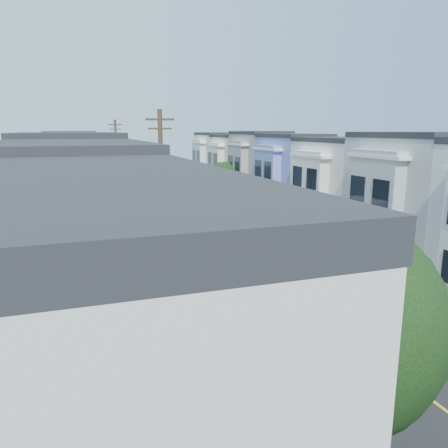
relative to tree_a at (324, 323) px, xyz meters
name	(u,v)px	position (x,y,z in m)	size (l,w,h in m)	color
ground	(275,283)	(6.30, 15.29, -5.11)	(160.00, 160.00, 0.00)	black
road_slab	(204,230)	(6.30, 30.29, -5.10)	(12.00, 70.00, 0.02)	black
curb_left	(138,234)	(0.25, 30.29, -5.04)	(0.30, 70.00, 0.15)	gray
curb_right	(264,225)	(12.35, 30.29, -5.04)	(0.30, 70.00, 0.15)	gray
sidewalk_left	(123,236)	(-1.05, 30.29, -5.04)	(2.60, 70.00, 0.15)	gray
sidewalk_right	(277,224)	(13.65, 30.29, -5.04)	(2.60, 70.00, 0.15)	gray
centerline	(204,230)	(6.30, 30.29, -5.11)	(0.12, 70.00, 0.01)	gold
townhouse_row_left	(77,240)	(-4.85, 30.29, -5.11)	(5.00, 70.00, 8.50)	white
townhouse_row_right	(311,222)	(17.45, 30.29, -5.11)	(5.00, 70.00, 8.50)	white
tree_a	(324,323)	(0.00, 0.00, 0.00)	(4.70, 4.70, 7.49)	black
tree_b	(197,225)	(0.00, 9.87, 0.05)	(4.70, 4.70, 7.54)	black
tree_c	(147,196)	(0.00, 22.64, -0.52)	(4.35, 4.35, 6.79)	black
tree_d	(129,177)	(0.00, 32.65, -0.21)	(4.70, 4.70, 7.28)	black
tree_e	(115,166)	(0.00, 46.62, -0.37)	(4.70, 4.70, 7.12)	black
tree_far_r	(224,174)	(13.20, 44.76, -1.56)	(3.10, 3.10, 5.14)	black
utility_pole_near	(162,199)	(0.00, 17.29, 0.04)	(1.60, 0.26, 10.00)	#42301E
utility_pole_far	(117,165)	(0.00, 43.29, 0.04)	(1.60, 0.26, 10.00)	#42301E
fedex_truck	(228,219)	(7.54, 27.21, -3.56)	(2.23, 5.78, 2.77)	white
lead_sedan	(206,212)	(8.06, 35.59, -4.44)	(1.43, 4.05, 1.35)	black
parked_left_b	(250,346)	(1.40, 7.31, -4.42)	(1.96, 4.66, 1.40)	black
parked_left_c	(200,286)	(1.40, 14.47, -4.40)	(2.01, 4.79, 1.44)	#9798A1
parked_left_d	(155,232)	(1.40, 28.30, -4.49)	(1.75, 4.17, 1.25)	#510A17
parked_right_b	(362,272)	(11.20, 13.58, -4.40)	(1.52, 4.30, 1.43)	silver
parked_right_c	(246,216)	(11.20, 32.22, -4.42)	(1.47, 4.16, 1.39)	black
parked_right_d	(214,200)	(11.20, 42.72, -4.38)	(2.06, 4.90, 1.47)	black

